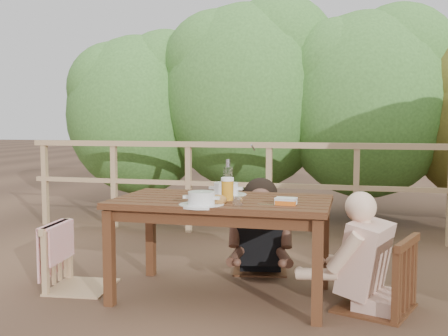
% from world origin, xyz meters
% --- Properties ---
extents(ground, '(60.00, 60.00, 0.00)m').
position_xyz_m(ground, '(0.00, 0.00, 0.00)').
color(ground, brown).
rests_on(ground, ground).
extents(table, '(1.47, 0.83, 0.68)m').
position_xyz_m(table, '(0.00, 0.00, 0.34)').
color(table, '#412313').
rests_on(table, ground).
extents(chair_left, '(0.49, 0.49, 0.90)m').
position_xyz_m(chair_left, '(-1.05, -0.08, 0.45)').
color(chair_left, tan).
rests_on(chair_left, ground).
extents(chair_far, '(0.49, 0.49, 0.86)m').
position_xyz_m(chair_far, '(0.14, 0.71, 0.43)').
color(chair_far, '#412313').
rests_on(chair_far, ground).
extents(chair_right, '(0.59, 0.59, 0.93)m').
position_xyz_m(chair_right, '(1.02, 0.01, 0.46)').
color(chair_right, '#412313').
rests_on(chair_right, ground).
extents(woman, '(0.57, 0.66, 1.18)m').
position_xyz_m(woman, '(0.14, 0.73, 0.59)').
color(woman, black).
rests_on(woman, ground).
extents(diner_right, '(0.76, 0.69, 1.26)m').
position_xyz_m(diner_right, '(1.05, 0.01, 0.63)').
color(diner_right, '#CFA08D').
rests_on(diner_right, ground).
extents(railing, '(5.60, 0.10, 1.01)m').
position_xyz_m(railing, '(0.00, 2.00, 0.51)').
color(railing, tan).
rests_on(railing, ground).
extents(hedge_row, '(6.60, 1.60, 3.80)m').
position_xyz_m(hedge_row, '(0.40, 3.20, 1.90)').
color(hedge_row, '#3B692B').
rests_on(hedge_row, ground).
extents(soup_near, '(0.29, 0.29, 0.10)m').
position_xyz_m(soup_near, '(-0.06, -0.29, 0.73)').
color(soup_near, silver).
rests_on(soup_near, table).
extents(soup_far, '(0.30, 0.30, 0.10)m').
position_xyz_m(soup_far, '(-0.02, 0.20, 0.73)').
color(soup_far, white).
rests_on(soup_far, table).
extents(bread_roll, '(0.12, 0.09, 0.07)m').
position_xyz_m(bread_roll, '(0.03, -0.22, 0.71)').
color(bread_roll, '#A4732A').
rests_on(bread_roll, table).
extents(beer_glass, '(0.09, 0.09, 0.17)m').
position_xyz_m(beer_glass, '(0.05, -0.06, 0.76)').
color(beer_glass, orange).
rests_on(beer_glass, table).
extents(bottle, '(0.07, 0.07, 0.28)m').
position_xyz_m(bottle, '(0.01, 0.13, 0.82)').
color(bottle, silver).
rests_on(bottle, table).
extents(tumbler, '(0.06, 0.06, 0.07)m').
position_xyz_m(tumbler, '(0.18, -0.29, 0.72)').
color(tumbler, silver).
rests_on(tumbler, table).
extents(butter_tub, '(0.14, 0.11, 0.06)m').
position_xyz_m(butter_tub, '(0.46, -0.16, 0.71)').
color(butter_tub, white).
rests_on(butter_tub, table).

